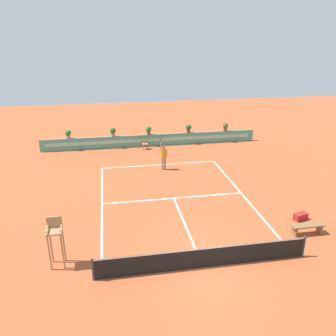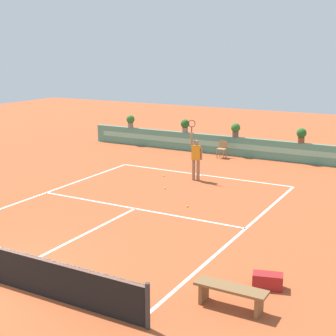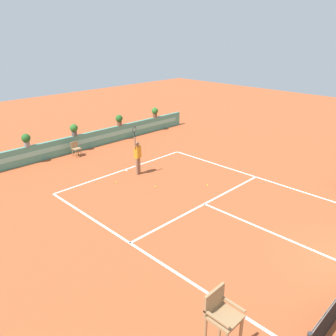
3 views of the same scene
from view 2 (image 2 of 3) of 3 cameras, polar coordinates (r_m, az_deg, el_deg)
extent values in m
plane|color=#A84C28|center=(17.38, -4.48, -4.99)|extent=(60.00, 60.00, 0.00)
cube|color=white|center=(22.32, 3.86, -0.78)|extent=(8.22, 0.10, 0.01)
cube|color=white|center=(17.70, -3.77, -4.62)|extent=(8.22, 0.10, 0.01)
cube|color=white|center=(15.27, -10.32, -7.84)|extent=(0.10, 6.40, 0.01)
cube|color=white|center=(19.81, -14.56, -3.05)|extent=(0.10, 11.89, 0.01)
cube|color=white|center=(15.56, 8.25, -7.33)|extent=(0.10, 11.89, 0.01)
cube|color=white|center=(22.23, 3.75, -0.83)|extent=(0.10, 0.20, 0.01)
cylinder|color=#333333|center=(10.35, -2.33, -15.44)|extent=(0.10, 0.10, 1.00)
cube|color=#4C8E7A|center=(26.26, 8.08, 2.40)|extent=(18.00, 0.20, 1.00)
cube|color=#7ABCA8|center=(26.16, 8.00, 2.47)|extent=(17.10, 0.01, 0.28)
cylinder|color=#99754C|center=(25.72, 5.60, 1.62)|extent=(0.05, 0.05, 0.45)
cylinder|color=#99754C|center=(25.59, 6.32, 1.53)|extent=(0.05, 0.05, 0.45)
cylinder|color=#99754C|center=(26.04, 5.91, 1.75)|extent=(0.05, 0.05, 0.45)
cylinder|color=#99754C|center=(25.91, 6.63, 1.67)|extent=(0.05, 0.05, 0.45)
cube|color=#99754C|center=(25.77, 6.13, 2.18)|extent=(0.44, 0.44, 0.04)
cube|color=#99754C|center=(25.91, 6.31, 2.69)|extent=(0.44, 0.04, 0.36)
cube|color=brown|center=(11.50, 4.09, -13.87)|extent=(0.08, 0.40, 0.45)
cube|color=brown|center=(11.09, 10.31, -15.17)|extent=(0.08, 0.40, 0.45)
cube|color=brown|center=(11.16, 7.18, -13.38)|extent=(1.60, 0.44, 0.06)
cube|color=maroon|center=(12.27, 11.28, -12.49)|extent=(0.77, 0.54, 0.36)
cylinder|color=#9E7051|center=(21.30, 3.45, -0.23)|extent=(0.14, 0.14, 0.90)
cylinder|color=#9E7051|center=(21.34, 2.93, -0.20)|extent=(0.14, 0.14, 0.90)
cube|color=orange|center=(21.15, 3.22, 1.76)|extent=(0.40, 0.30, 0.60)
sphere|color=#9E7051|center=(21.07, 3.23, 2.90)|extent=(0.22, 0.22, 0.22)
cylinder|color=#9E7051|center=(21.09, 2.70, 3.25)|extent=(0.09, 0.09, 0.55)
cylinder|color=black|center=(21.02, 2.72, 4.38)|extent=(0.04, 0.04, 0.24)
torus|color=#262626|center=(20.98, 2.72, 5.08)|extent=(0.31, 0.11, 0.31)
cylinder|color=#9E7051|center=(21.12, 3.80, 1.59)|extent=(0.09, 0.09, 0.50)
sphere|color=#CCE033|center=(22.01, -0.46, -0.87)|extent=(0.07, 0.07, 0.07)
sphere|color=#CCE033|center=(17.84, 2.23, -4.35)|extent=(0.07, 0.07, 0.07)
sphere|color=#CCE033|center=(20.08, -0.35, -2.29)|extent=(0.07, 0.07, 0.07)
cylinder|color=gray|center=(27.41, 1.95, 4.35)|extent=(0.32, 0.32, 0.28)
sphere|color=#235B23|center=(27.36, 1.95, 5.07)|extent=(0.48, 0.48, 0.48)
cylinder|color=#514C47|center=(26.22, 7.68, 3.82)|extent=(0.32, 0.32, 0.28)
sphere|color=#2D6B28|center=(26.17, 7.70, 4.56)|extent=(0.48, 0.48, 0.48)
cylinder|color=brown|center=(25.21, 14.91, 3.10)|extent=(0.32, 0.32, 0.28)
sphere|color=#235B23|center=(25.15, 14.96, 3.87)|extent=(0.48, 0.48, 0.48)
cylinder|color=gray|center=(29.17, -4.28, 4.88)|extent=(0.32, 0.32, 0.28)
sphere|color=#2D6B28|center=(29.12, -4.29, 5.55)|extent=(0.48, 0.48, 0.48)
camera|label=1|loc=(13.55, -80.47, 17.81)|focal=36.86mm
camera|label=3|loc=(20.43, -45.16, 13.59)|focal=36.47mm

